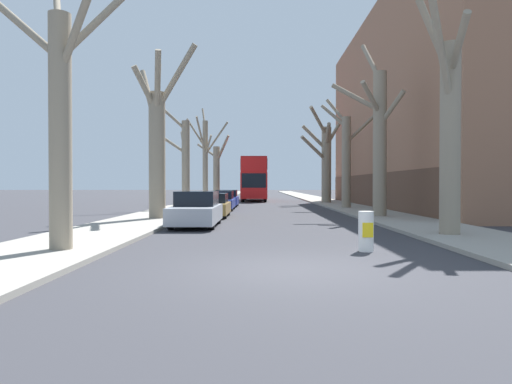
{
  "coord_description": "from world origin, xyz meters",
  "views": [
    {
      "loc": [
        -0.64,
        -9.02,
        1.67
      ],
      "look_at": [
        -0.92,
        34.49,
        1.02
      ],
      "focal_mm": 32.0,
      "sensor_mm": 36.0,
      "label": 1
    }
  ],
  "objects_px": {
    "street_tree_right_2": "(346,156)",
    "parked_car_0": "(197,210)",
    "street_tree_left_0": "(61,109)",
    "street_tree_right_3": "(325,159)",
    "street_tree_left_4": "(217,170)",
    "double_decker_bus": "(254,177)",
    "street_tree_left_3": "(205,157)",
    "street_tree_right_1": "(379,137)",
    "street_tree_left_2": "(184,160)",
    "parked_car_1": "(211,205)",
    "traffic_bollard": "(366,231)",
    "parked_car_3": "(227,199)",
    "street_tree_right_0": "(449,128)",
    "parked_car_2": "(221,201)",
    "street_tree_left_1": "(157,140)"
  },
  "relations": [
    {
      "from": "street_tree_right_2",
      "to": "parked_car_0",
      "type": "bearing_deg",
      "value": -122.71
    },
    {
      "from": "street_tree_left_0",
      "to": "street_tree_right_3",
      "type": "height_order",
      "value": "street_tree_right_3"
    },
    {
      "from": "street_tree_left_4",
      "to": "parked_car_0",
      "type": "xyz_separation_m",
      "value": [
        2.19,
        -32.34,
        -2.72
      ]
    },
    {
      "from": "street_tree_left_0",
      "to": "double_decker_bus",
      "type": "relative_size",
      "value": 0.67
    },
    {
      "from": "street_tree_left_3",
      "to": "street_tree_right_1",
      "type": "relative_size",
      "value": 0.93
    },
    {
      "from": "street_tree_right_3",
      "to": "double_decker_bus",
      "type": "bearing_deg",
      "value": 128.87
    },
    {
      "from": "street_tree_left_3",
      "to": "street_tree_left_2",
      "type": "bearing_deg",
      "value": -91.93
    },
    {
      "from": "parked_car_0",
      "to": "parked_car_1",
      "type": "distance_m",
      "value": 5.47
    },
    {
      "from": "traffic_bollard",
      "to": "double_decker_bus",
      "type": "bearing_deg",
      "value": 94.85
    },
    {
      "from": "parked_car_3",
      "to": "traffic_bollard",
      "type": "bearing_deg",
      "value": -77.75
    },
    {
      "from": "street_tree_right_1",
      "to": "parked_car_3",
      "type": "xyz_separation_m",
      "value": [
        -8.61,
        12.44,
        -3.5
      ]
    },
    {
      "from": "street_tree_left_4",
      "to": "street_tree_right_0",
      "type": "bearing_deg",
      "value": -73.56
    },
    {
      "from": "parked_car_1",
      "to": "traffic_bollard",
      "type": "distance_m",
      "value": 13.55
    },
    {
      "from": "street_tree_left_0",
      "to": "traffic_bollard",
      "type": "height_order",
      "value": "street_tree_left_0"
    },
    {
      "from": "double_decker_bus",
      "to": "parked_car_2",
      "type": "xyz_separation_m",
      "value": [
        -2.05,
        -18.61,
        -1.92
      ]
    },
    {
      "from": "parked_car_0",
      "to": "traffic_bollard",
      "type": "bearing_deg",
      "value": -53.27
    },
    {
      "from": "street_tree_left_3",
      "to": "parked_car_0",
      "type": "bearing_deg",
      "value": -84.2
    },
    {
      "from": "street_tree_right_2",
      "to": "traffic_bollard",
      "type": "bearing_deg",
      "value": -99.49
    },
    {
      "from": "street_tree_left_0",
      "to": "street_tree_left_4",
      "type": "relative_size",
      "value": 1.04
    },
    {
      "from": "street_tree_right_0",
      "to": "street_tree_right_1",
      "type": "relative_size",
      "value": 0.8
    },
    {
      "from": "street_tree_left_2",
      "to": "parked_car_1",
      "type": "height_order",
      "value": "street_tree_left_2"
    },
    {
      "from": "street_tree_left_3",
      "to": "street_tree_right_2",
      "type": "bearing_deg",
      "value": -37.57
    },
    {
      "from": "double_decker_bus",
      "to": "parked_car_1",
      "type": "bearing_deg",
      "value": -94.67
    },
    {
      "from": "parked_car_3",
      "to": "traffic_bollard",
      "type": "xyz_separation_m",
      "value": [
        5.24,
        -24.13,
        -0.11
      ]
    },
    {
      "from": "parked_car_0",
      "to": "street_tree_right_3",
      "type": "bearing_deg",
      "value": 69.32
    },
    {
      "from": "street_tree_left_4",
      "to": "parked_car_1",
      "type": "height_order",
      "value": "street_tree_left_4"
    },
    {
      "from": "parked_car_0",
      "to": "parked_car_2",
      "type": "height_order",
      "value": "parked_car_0"
    },
    {
      "from": "double_decker_bus",
      "to": "parked_car_3",
      "type": "height_order",
      "value": "double_decker_bus"
    },
    {
      "from": "street_tree_left_1",
      "to": "street_tree_right_2",
      "type": "bearing_deg",
      "value": 43.87
    },
    {
      "from": "street_tree_left_0",
      "to": "double_decker_bus",
      "type": "height_order",
      "value": "street_tree_left_0"
    },
    {
      "from": "street_tree_right_3",
      "to": "parked_car_2",
      "type": "bearing_deg",
      "value": -128.75
    },
    {
      "from": "street_tree_left_0",
      "to": "parked_car_2",
      "type": "bearing_deg",
      "value": 83.25
    },
    {
      "from": "street_tree_left_4",
      "to": "parked_car_0",
      "type": "relative_size",
      "value": 1.56
    },
    {
      "from": "street_tree_left_2",
      "to": "street_tree_left_4",
      "type": "bearing_deg",
      "value": 88.98
    },
    {
      "from": "street_tree_left_0",
      "to": "street_tree_right_1",
      "type": "bearing_deg",
      "value": 47.94
    },
    {
      "from": "parked_car_1",
      "to": "street_tree_left_2",
      "type": "bearing_deg",
      "value": 110.52
    },
    {
      "from": "street_tree_right_0",
      "to": "double_decker_bus",
      "type": "bearing_deg",
      "value": 100.64
    },
    {
      "from": "street_tree_right_2",
      "to": "street_tree_right_3",
      "type": "relative_size",
      "value": 0.93
    },
    {
      "from": "street_tree_right_0",
      "to": "street_tree_right_1",
      "type": "height_order",
      "value": "street_tree_right_1"
    },
    {
      "from": "street_tree_left_3",
      "to": "parked_car_2",
      "type": "bearing_deg",
      "value": -77.39
    },
    {
      "from": "street_tree_left_2",
      "to": "parked_car_2",
      "type": "bearing_deg",
      "value": -7.55
    },
    {
      "from": "parked_car_2",
      "to": "traffic_bollard",
      "type": "distance_m",
      "value": 19.67
    },
    {
      "from": "street_tree_left_2",
      "to": "parked_car_2",
      "type": "xyz_separation_m",
      "value": [
        2.55,
        -0.34,
        -2.76
      ]
    },
    {
      "from": "street_tree_right_0",
      "to": "parked_car_1",
      "type": "bearing_deg",
      "value": 131.91
    },
    {
      "from": "street_tree_left_0",
      "to": "parked_car_1",
      "type": "bearing_deg",
      "value": 79.92
    },
    {
      "from": "street_tree_left_2",
      "to": "street_tree_left_4",
      "type": "distance_m",
      "value": 20.07
    },
    {
      "from": "street_tree_right_0",
      "to": "street_tree_right_1",
      "type": "distance_m",
      "value": 8.75
    },
    {
      "from": "street_tree_right_0",
      "to": "street_tree_right_2",
      "type": "xyz_separation_m",
      "value": [
        0.12,
        17.56,
        0.21
      ]
    },
    {
      "from": "street_tree_left_1",
      "to": "parked_car_3",
      "type": "relative_size",
      "value": 2.06
    },
    {
      "from": "street_tree_left_3",
      "to": "street_tree_right_2",
      "type": "distance_m",
      "value": 13.75
    }
  ]
}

